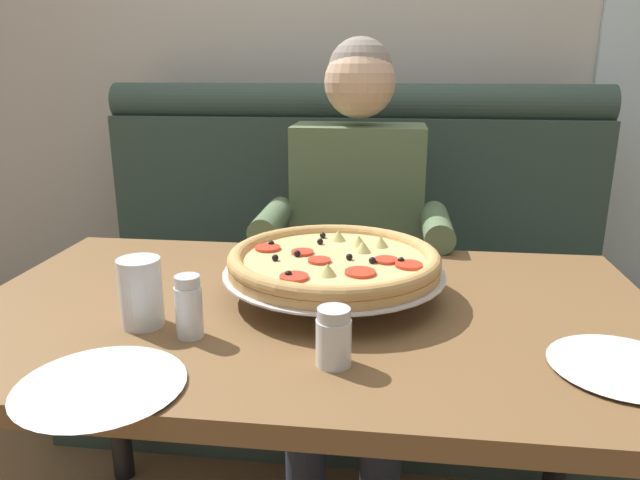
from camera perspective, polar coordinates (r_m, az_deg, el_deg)
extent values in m
cube|color=beige|center=(2.55, 3.86, 21.14)|extent=(6.00, 0.12, 2.80)
cube|color=#384C42|center=(2.08, 2.08, -11.06)|extent=(1.83, 0.60, 0.46)
cube|color=#384C42|center=(2.29, 3.06, 3.68)|extent=(1.83, 0.18, 0.65)
cylinder|color=#384C42|center=(2.24, 3.21, 13.09)|extent=(1.83, 0.14, 0.14)
cube|color=brown|center=(1.20, -0.88, -7.25)|extent=(1.38, 0.82, 0.04)
cylinder|color=black|center=(1.83, -19.30, -12.07)|extent=(0.06, 0.06, 0.69)
cylinder|color=black|center=(1.73, 22.49, -14.30)|extent=(0.06, 0.06, 0.69)
cube|color=#2D3342|center=(1.72, 3.08, -5.95)|extent=(0.34, 0.40, 0.15)
cylinder|color=#2D3342|center=(1.66, -1.39, -18.90)|extent=(0.11, 0.11, 0.46)
cylinder|color=#2D3342|center=(1.65, 5.92, -19.31)|extent=(0.11, 0.11, 0.46)
cube|color=#56704C|center=(1.87, 3.66, 2.45)|extent=(0.40, 0.22, 0.56)
cylinder|color=#56704C|center=(1.68, -4.66, 1.84)|extent=(0.08, 0.28, 0.08)
cylinder|color=#56704C|center=(1.65, 11.20, 1.32)|extent=(0.08, 0.28, 0.08)
sphere|color=#DBB28E|center=(1.79, 3.86, 14.96)|extent=(0.21, 0.21, 0.21)
sphere|color=gray|center=(1.80, 3.90, 16.08)|extent=(0.19, 0.19, 0.19)
cylinder|color=silver|center=(1.12, 0.72, -6.42)|extent=(0.01, 0.01, 0.05)
cylinder|color=silver|center=(1.30, -2.94, -3.15)|extent=(0.01, 0.01, 0.05)
cylinder|color=silver|center=(1.28, 6.22, -3.51)|extent=(0.01, 0.01, 0.05)
torus|color=silver|center=(1.23, 1.35, -3.41)|extent=(0.25, 0.25, 0.01)
cylinder|color=silver|center=(1.22, 1.35, -3.05)|extent=(0.46, 0.46, 0.00)
cylinder|color=tan|center=(1.22, 1.35, -2.57)|extent=(0.43, 0.43, 0.02)
torus|color=tan|center=(1.21, 1.36, -1.72)|extent=(0.44, 0.44, 0.03)
cylinder|color=#E5C17A|center=(1.21, 1.36, -1.94)|extent=(0.37, 0.37, 0.01)
cylinder|color=red|center=(1.12, 3.90, -3.13)|extent=(0.06, 0.06, 0.01)
cylinder|color=red|center=(1.19, -0.06, -1.99)|extent=(0.05, 0.05, 0.01)
cylinder|color=red|center=(1.20, 6.41, -1.94)|extent=(0.05, 0.05, 0.01)
cylinder|color=red|center=(1.10, -2.53, -3.58)|extent=(0.05, 0.05, 0.01)
cylinder|color=red|center=(1.27, -5.07, -0.77)|extent=(0.05, 0.05, 0.01)
cylinder|color=red|center=(1.17, 8.58, -2.40)|extent=(0.05, 0.05, 0.01)
cylinder|color=red|center=(1.24, -1.71, -1.19)|extent=(0.05, 0.05, 0.01)
sphere|color=black|center=(1.29, -4.73, -0.36)|extent=(0.01, 0.01, 0.01)
sphere|color=black|center=(1.18, 5.07, -1.97)|extent=(0.01, 0.01, 0.01)
sphere|color=black|center=(1.20, -4.35, -1.73)|extent=(0.01, 0.01, 0.01)
sphere|color=black|center=(1.10, -3.07, -3.31)|extent=(0.01, 0.01, 0.01)
sphere|color=black|center=(1.20, 2.85, -1.65)|extent=(0.01, 0.01, 0.01)
sphere|color=black|center=(1.30, -0.08, -0.15)|extent=(0.01, 0.01, 0.01)
sphere|color=black|center=(1.35, 0.22, 0.45)|extent=(0.01, 0.01, 0.01)
sphere|color=black|center=(1.22, -2.21, -1.33)|extent=(0.01, 0.01, 0.01)
sphere|color=black|center=(1.19, 7.83, -1.97)|extent=(0.01, 0.01, 0.01)
cone|color=#CCC675|center=(1.11, 0.72, -2.87)|extent=(0.04, 0.04, 0.02)
cone|color=#CCC675|center=(1.33, 1.77, 0.45)|extent=(0.04, 0.04, 0.02)
cone|color=#CCC675|center=(1.29, 3.74, -0.05)|extent=(0.04, 0.04, 0.02)
cone|color=#CCC675|center=(1.25, 4.17, -0.65)|extent=(0.04, 0.04, 0.02)
cone|color=#CCC675|center=(1.29, 5.85, -0.14)|extent=(0.04, 0.04, 0.02)
cylinder|color=white|center=(0.96, 1.32, -9.86)|extent=(0.06, 0.06, 0.08)
cylinder|color=#4C6633|center=(0.96, 1.31, -10.99)|extent=(0.05, 0.05, 0.03)
cylinder|color=silver|center=(0.93, 1.34, -7.19)|extent=(0.05, 0.05, 0.02)
cylinder|color=white|center=(1.07, -12.52, -6.78)|extent=(0.05, 0.05, 0.09)
cylinder|color=#A82D19|center=(1.08, -12.48, -7.48)|extent=(0.04, 0.04, 0.07)
cylinder|color=silver|center=(1.05, -12.71, -3.92)|extent=(0.04, 0.04, 0.02)
cylinder|color=white|center=(0.96, -20.42, -13.10)|extent=(0.18, 0.18, 0.01)
cone|color=white|center=(0.96, -20.48, -12.63)|extent=(0.25, 0.25, 0.01)
cylinder|color=white|center=(1.07, 27.20, -10.90)|extent=(0.16, 0.16, 0.01)
cone|color=white|center=(1.07, 27.27, -10.47)|extent=(0.23, 0.23, 0.01)
cylinder|color=silver|center=(1.13, -16.91, -4.88)|extent=(0.08, 0.08, 0.13)
cylinder|color=#4C2814|center=(1.14, -16.78, -6.33)|extent=(0.07, 0.07, 0.07)
cylinder|color=black|center=(3.68, 27.32, -0.72)|extent=(0.02, 0.02, 0.44)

